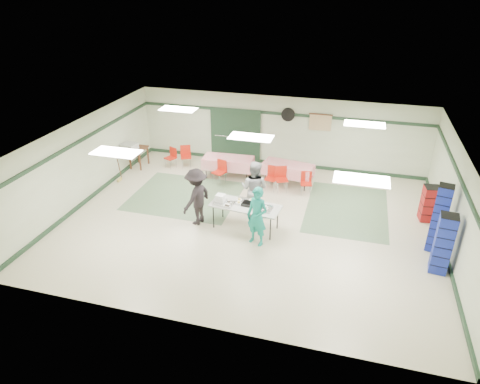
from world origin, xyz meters
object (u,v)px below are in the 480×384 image
(dining_table_b, at_px, (228,162))
(chair_b, at_px, (272,175))
(crate_stack_blue_b, at_px, (443,244))
(crate_stack_red, at_px, (429,204))
(volunteer_dark, at_px, (197,197))
(volunteer_teal, at_px, (257,217))
(chair_loose_a, at_px, (186,154))
(chair_a, at_px, (281,176))
(chair_loose_b, at_px, (172,156))
(printer_table, at_px, (138,151))
(broom, at_px, (118,163))
(chair_c, at_px, (306,181))
(dining_table_a, at_px, (288,169))
(office_printer, at_px, (129,149))
(serving_table, at_px, (246,207))
(volunteer_grey, at_px, (254,189))
(chair_d, at_px, (220,169))
(crate_stack_blue_a, at_px, (439,219))

(dining_table_b, xyz_separation_m, chair_b, (1.75, -0.57, -0.05))
(chair_b, xyz_separation_m, crate_stack_blue_b, (4.95, -3.40, 0.29))
(dining_table_b, distance_m, crate_stack_red, 6.84)
(volunteer_dark, distance_m, crate_stack_red, 6.94)
(volunteer_teal, bearing_deg, chair_loose_a, 151.34)
(chair_a, height_order, chair_loose_b, chair_a)
(printer_table, bearing_deg, dining_table_b, -0.33)
(broom, bearing_deg, chair_c, 1.72)
(volunteer_dark, xyz_separation_m, chair_c, (2.86, 2.80, -0.40))
(chair_c, bearing_deg, chair_a, 169.59)
(dining_table_a, distance_m, crate_stack_blue_b, 6.01)
(office_printer, bearing_deg, printer_table, 99.09)
(volunteer_dark, relative_size, dining_table_b, 0.95)
(serving_table, xyz_separation_m, volunteer_teal, (0.51, -0.68, 0.13))
(volunteer_teal, height_order, dining_table_a, volunteer_teal)
(volunteer_grey, xyz_separation_m, chair_c, (1.35, 1.87, -0.41))
(chair_loose_b, bearing_deg, printer_table, -142.29)
(serving_table, height_order, chair_b, chair_b)
(chair_c, height_order, printer_table, chair_c)
(serving_table, bearing_deg, crate_stack_blue_b, -0.84)
(chair_loose_b, bearing_deg, volunteer_grey, -9.35)
(chair_c, xyz_separation_m, office_printer, (-6.52, -0.05, 0.48))
(office_printer, bearing_deg, chair_b, 9.70)
(serving_table, height_order, broom, broom)
(serving_table, distance_m, crate_stack_blue_b, 5.22)
(volunteer_grey, distance_m, printer_table, 5.72)
(volunteer_grey, bearing_deg, volunteer_dark, 41.01)
(chair_a, distance_m, crate_stack_red, 4.71)
(chair_c, bearing_deg, volunteer_dark, -145.81)
(chair_b, bearing_deg, broom, -164.15)
(crate_stack_red, bearing_deg, serving_table, -159.63)
(chair_d, height_order, chair_loose_b, chair_d)
(volunteer_teal, relative_size, chair_d, 1.97)
(office_printer, bearing_deg, volunteer_grey, -10.29)
(chair_d, bearing_deg, chair_c, 20.52)
(chair_loose_a, xyz_separation_m, printer_table, (-1.75, -0.48, 0.11))
(serving_table, distance_m, crate_stack_red, 5.53)
(volunteer_teal, xyz_separation_m, chair_b, (-0.28, 3.40, -0.33))
(dining_table_a, bearing_deg, volunteer_dark, -112.46)
(dining_table_a, relative_size, chair_loose_b, 2.36)
(serving_table, relative_size, dining_table_b, 1.14)
(serving_table, xyz_separation_m, office_printer, (-5.12, 2.66, 0.24))
(broom, bearing_deg, volunteer_grey, -16.72)
(chair_loose_b, bearing_deg, chair_a, 14.54)
(chair_loose_b, bearing_deg, volunteer_dark, -31.16)
(crate_stack_blue_b, distance_m, office_printer, 10.83)
(chair_d, xyz_separation_m, printer_table, (-3.49, 0.57, 0.10))
(broom, bearing_deg, volunteer_teal, -29.60)
(chair_loose_b, height_order, crate_stack_blue_a, crate_stack_blue_a)
(chair_loose_b, relative_size, crate_stack_blue_a, 0.41)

